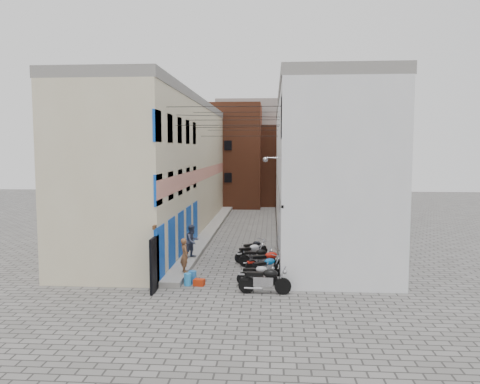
% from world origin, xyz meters
% --- Properties ---
extents(ground, '(90.00, 90.00, 0.00)m').
position_xyz_m(ground, '(0.00, 0.00, 0.00)').
color(ground, '#5C5A57').
rests_on(ground, ground).
extents(plinth, '(0.90, 26.00, 0.25)m').
position_xyz_m(plinth, '(-2.05, 13.00, 0.12)').
color(plinth, gray).
rests_on(plinth, ground).
extents(building_left, '(5.10, 27.00, 9.00)m').
position_xyz_m(building_left, '(-4.98, 12.95, 4.50)').
color(building_left, beige).
rests_on(building_left, ground).
extents(building_right, '(5.94, 26.00, 9.00)m').
position_xyz_m(building_right, '(5.00, 13.00, 4.51)').
color(building_right, silver).
rests_on(building_right, ground).
extents(building_far_brick_left, '(6.00, 6.00, 10.00)m').
position_xyz_m(building_far_brick_left, '(-2.00, 28.00, 5.00)').
color(building_far_brick_left, brown).
rests_on(building_far_brick_left, ground).
extents(building_far_brick_right, '(5.00, 6.00, 8.00)m').
position_xyz_m(building_far_brick_right, '(3.00, 30.00, 4.00)').
color(building_far_brick_right, brown).
rests_on(building_far_brick_right, ground).
extents(building_far_concrete, '(8.00, 5.00, 11.00)m').
position_xyz_m(building_far_concrete, '(0.00, 34.00, 5.50)').
color(building_far_concrete, gray).
rests_on(building_far_concrete, ground).
extents(far_shopfront, '(2.00, 0.30, 2.40)m').
position_xyz_m(far_shopfront, '(0.00, 25.20, 1.20)').
color(far_shopfront, black).
rests_on(far_shopfront, ground).
extents(overhead_wires, '(5.80, 13.02, 1.32)m').
position_xyz_m(overhead_wires, '(0.00, 7.64, 7.12)').
color(overhead_wires, black).
rests_on(overhead_wires, ground).
extents(motorcycle_a, '(2.12, 0.77, 1.21)m').
position_xyz_m(motorcycle_a, '(1.86, -0.41, 0.60)').
color(motorcycle_a, black).
rests_on(motorcycle_a, ground).
extents(motorcycle_b, '(1.73, 0.58, 0.99)m').
position_xyz_m(motorcycle_b, '(1.53, 0.72, 0.50)').
color(motorcycle_b, '#A5A4A9').
rests_on(motorcycle_b, ground).
extents(motorcycle_c, '(1.83, 1.49, 1.05)m').
position_xyz_m(motorcycle_c, '(1.88, 1.84, 0.53)').
color(motorcycle_c, '#0B5DA7').
rests_on(motorcycle_c, ground).
extents(motorcycle_d, '(2.13, 1.30, 1.18)m').
position_xyz_m(motorcycle_d, '(1.90, 2.70, 0.59)').
color(motorcycle_d, '#AC160C').
rests_on(motorcycle_d, ground).
extents(motorcycle_e, '(1.83, 0.74, 1.03)m').
position_xyz_m(motorcycle_e, '(1.43, 3.82, 0.52)').
color(motorcycle_e, black).
rests_on(motorcycle_e, ground).
extents(motorcycle_f, '(1.84, 1.47, 1.05)m').
position_xyz_m(motorcycle_f, '(1.08, 4.79, 0.53)').
color(motorcycle_f, silver).
rests_on(motorcycle_f, ground).
extents(motorcycle_g, '(1.72, 1.58, 1.03)m').
position_xyz_m(motorcycle_g, '(1.19, 5.80, 0.51)').
color(motorcycle_g, black).
rests_on(motorcycle_g, ground).
extents(person_a, '(0.57, 0.66, 1.52)m').
position_xyz_m(person_a, '(-1.70, 1.64, 1.01)').
color(person_a, brown).
rests_on(person_a, plinth).
extents(person_b, '(0.98, 1.02, 1.65)m').
position_xyz_m(person_b, '(-1.84, 4.47, 1.08)').
color(person_b, '#363C52').
rests_on(person_b, plinth).
extents(water_jug_near, '(0.38, 0.38, 0.51)m').
position_xyz_m(water_jug_near, '(-1.36, 0.50, 0.25)').
color(water_jug_near, '#2B8DD8').
rests_on(water_jug_near, ground).
extents(water_jug_far, '(0.38, 0.38, 0.53)m').
position_xyz_m(water_jug_far, '(-1.21, 0.81, 0.27)').
color(water_jug_far, blue).
rests_on(water_jug_far, ground).
extents(red_crate, '(0.49, 0.41, 0.27)m').
position_xyz_m(red_crate, '(-0.88, 0.50, 0.14)').
color(red_crate, '#B02A0C').
rests_on(red_crate, ground).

